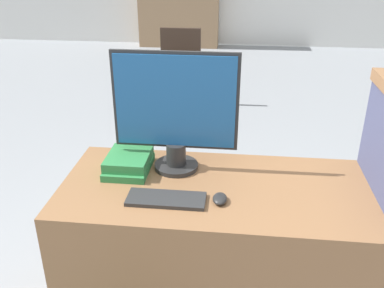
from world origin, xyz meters
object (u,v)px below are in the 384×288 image
at_px(keyboard, 166,199).
at_px(far_chair, 179,65).
at_px(mouse, 220,199).
at_px(monitor, 175,111).
at_px(book_stack, 129,162).

bearing_deg(keyboard, far_chair, 97.11).
relative_size(mouse, far_chair, 0.10).
bearing_deg(keyboard, monitor, 89.99).
height_order(monitor, keyboard, monitor).
relative_size(keyboard, mouse, 3.65).
relative_size(monitor, book_stack, 2.19).
height_order(monitor, book_stack, monitor).
bearing_deg(book_stack, mouse, -27.36).
bearing_deg(monitor, keyboard, -90.01).
height_order(monitor, mouse, monitor).
distance_m(monitor, keyboard, 0.38).
relative_size(monitor, far_chair, 0.63).
bearing_deg(book_stack, keyboard, -48.37).
height_order(mouse, far_chair, far_chair).
distance_m(keyboard, book_stack, 0.31).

